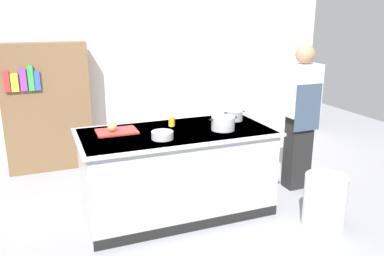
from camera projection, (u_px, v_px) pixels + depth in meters
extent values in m
plane|color=gray|center=(177.00, 211.00, 4.28)|extent=(10.00, 10.00, 0.00)
cube|color=silver|center=(128.00, 53.00, 5.74)|extent=(6.40, 0.12, 3.00)
cube|color=#B7BABF|center=(177.00, 172.00, 4.15)|extent=(1.90, 0.90, 0.90)
cube|color=#B7BABF|center=(176.00, 132.00, 4.03)|extent=(1.98, 0.98, 0.03)
cube|color=black|center=(193.00, 227.00, 3.86)|extent=(1.90, 0.01, 0.10)
cube|color=red|center=(117.00, 131.00, 3.97)|extent=(0.40, 0.28, 0.02)
sphere|color=tan|center=(112.00, 127.00, 3.93)|extent=(0.09, 0.09, 0.09)
cylinder|color=#B7BABF|center=(223.00, 123.00, 4.05)|extent=(0.24, 0.24, 0.14)
cube|color=black|center=(211.00, 120.00, 3.99)|extent=(0.04, 0.02, 0.01)
cube|color=black|center=(235.00, 117.00, 4.08)|extent=(0.04, 0.02, 0.01)
cylinder|color=#99999E|center=(234.00, 116.00, 4.41)|extent=(0.19, 0.19, 0.11)
cube|color=black|center=(225.00, 113.00, 4.36)|extent=(0.04, 0.02, 0.01)
cube|color=black|center=(243.00, 111.00, 4.44)|extent=(0.04, 0.02, 0.01)
cylinder|color=#B7BABF|center=(162.00, 135.00, 3.76)|extent=(0.21, 0.21, 0.07)
cylinder|color=yellow|center=(172.00, 122.00, 4.19)|extent=(0.07, 0.07, 0.10)
cylinder|color=silver|center=(324.00, 202.00, 3.88)|extent=(0.41, 0.41, 0.54)
cube|color=black|center=(298.00, 152.00, 4.76)|extent=(0.28, 0.20, 0.90)
cube|color=silver|center=(302.00, 90.00, 4.56)|extent=(0.38, 0.24, 0.60)
sphere|color=#A87A5B|center=(305.00, 54.00, 4.44)|extent=(0.22, 0.22, 0.22)
cube|color=#38475B|center=(308.00, 108.00, 4.49)|extent=(0.34, 0.02, 0.54)
cube|color=brown|center=(47.00, 108.00, 5.24)|extent=(1.10, 0.28, 1.70)
cube|color=red|center=(7.00, 82.00, 4.83)|extent=(0.07, 0.03, 0.26)
cube|color=yellow|center=(15.00, 83.00, 4.87)|extent=(0.09, 0.03, 0.23)
cube|color=purple|center=(23.00, 80.00, 4.89)|extent=(0.08, 0.03, 0.28)
cube|color=green|center=(31.00, 78.00, 4.92)|extent=(0.07, 0.03, 0.32)
cube|color=#3351B7|center=(37.00, 81.00, 4.96)|extent=(0.07, 0.03, 0.24)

